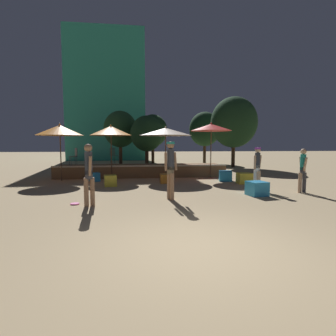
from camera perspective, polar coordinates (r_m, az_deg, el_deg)
name	(u,v)px	position (r m, az deg, el deg)	size (l,w,h in m)	color
ground_plane	(202,248)	(4.74, 7.32, -16.86)	(120.00, 120.00, 0.00)	tan
wooden_deck	(142,170)	(14.88, -5.77, -0.52)	(9.11, 2.22, 0.69)	brown
patio_umbrella_0	(111,131)	(13.72, -12.33, 7.92)	(2.13, 2.13, 2.78)	brown
patio_umbrella_1	(166,132)	(13.66, -0.52, 7.90)	(2.71, 2.71, 2.70)	brown
patio_umbrella_2	(211,127)	(14.21, 9.39, 8.71)	(2.17, 2.17, 2.93)	brown
patio_umbrella_3	(60,130)	(13.75, -22.49, 7.59)	(2.23, 2.23, 2.78)	brown
cube_seat_0	(166,178)	(12.08, -0.33, -2.29)	(0.59, 0.59, 0.41)	orange
cube_seat_1	(244,178)	(12.36, 16.30, -2.14)	(0.65, 0.65, 0.49)	yellow
cube_seat_2	(225,176)	(13.01, 12.37, -1.69)	(0.71, 0.71, 0.49)	#2D9EDB
cube_seat_3	(110,181)	(11.42, -12.44, -2.70)	(0.58, 0.58, 0.47)	yellow
cube_seat_4	(257,188)	(9.64, 18.80, -4.25)	(0.69, 0.69, 0.49)	#2D9EDB
cube_seat_5	(94,177)	(13.11, -15.72, -1.89)	(0.60, 0.60, 0.41)	#2D9EDB
person_0	(303,169)	(10.75, 27.27, -0.29)	(0.29, 0.51, 1.62)	#3F3F47
person_1	(89,172)	(7.77, -16.86, -0.87)	(0.29, 0.53, 1.79)	#997051
person_2	(171,166)	(8.35, 0.57, 0.42)	(0.47, 0.29, 1.87)	#997051
person_3	(257,166)	(10.71, 18.87, 0.35)	(0.42, 0.29, 1.66)	white
bistro_chair_0	(113,154)	(15.42, -11.81, 3.04)	(0.47, 0.47, 0.90)	#1E4C47
bistro_chair_1	(75,155)	(14.76, -19.66, 2.76)	(0.47, 0.46, 0.90)	#2D3338
frisbee_disc	(75,204)	(8.30, -19.62, -7.35)	(0.26, 0.26, 0.03)	#E54C99
background_tree_0	(120,129)	(22.39, -10.36, 8.29)	(2.74, 2.74, 4.54)	#3D2B1C
background_tree_1	(147,134)	(20.38, -4.67, 7.46)	(2.49, 2.49, 3.98)	#3D2B1C
background_tree_2	(205,129)	(25.35, 8.01, 8.36)	(2.95, 2.95, 4.84)	#3D2B1C
background_tree_3	(234,122)	(21.07, 14.14, 9.60)	(3.54, 3.54, 5.41)	#3D2B1C
background_tree_4	(153,131)	(24.67, -3.34, 8.10)	(2.71, 2.71, 4.54)	#3D2B1C
distant_building	(106,96)	(31.18, -13.24, 14.94)	(8.54, 3.11, 14.27)	teal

